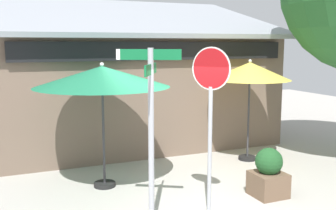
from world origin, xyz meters
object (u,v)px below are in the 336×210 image
(stop_sign, at_px, (211,100))
(sidewalk_planter, at_px, (268,174))
(street_sign_post, at_px, (151,118))
(patio_umbrella_mustard_center, at_px, (250,72))
(patio_umbrella_forest_green_left, at_px, (102,77))

(stop_sign, height_order, sidewalk_planter, stop_sign)
(street_sign_post, bearing_deg, patio_umbrella_mustard_center, 36.16)
(patio_umbrella_forest_green_left, distance_m, sidewalk_planter, 3.70)
(street_sign_post, xyz_separation_m, patio_umbrella_forest_green_left, (-0.22, 2.11, 0.48))
(patio_umbrella_forest_green_left, xyz_separation_m, patio_umbrella_mustard_center, (3.77, 0.49, -0.03))
(street_sign_post, distance_m, sidewalk_planter, 2.87)
(sidewalk_planter, bearing_deg, street_sign_post, -171.55)
(stop_sign, distance_m, patio_umbrella_forest_green_left, 2.36)
(sidewalk_planter, bearing_deg, patio_umbrella_forest_green_left, 147.66)
(stop_sign, bearing_deg, patio_umbrella_mustard_center, 44.80)
(patio_umbrella_forest_green_left, relative_size, sidewalk_planter, 2.85)
(stop_sign, relative_size, sidewalk_planter, 3.01)
(stop_sign, distance_m, sidewalk_planter, 2.04)
(patio_umbrella_forest_green_left, relative_size, patio_umbrella_mustard_center, 1.07)
(street_sign_post, relative_size, stop_sign, 1.00)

